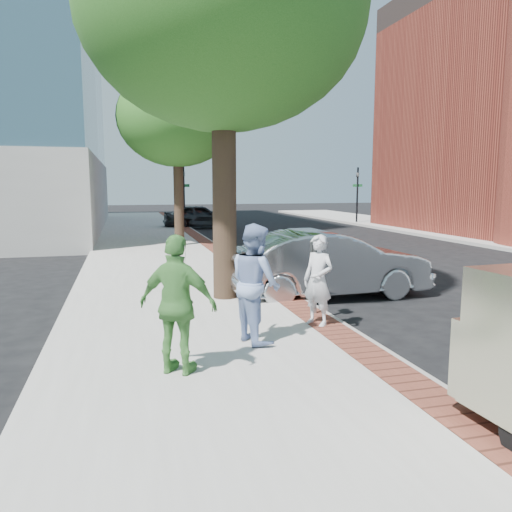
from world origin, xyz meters
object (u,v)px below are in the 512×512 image
object	(u,v)px
person_gray	(318,280)
person_officer	(256,283)
parking_meter	(316,260)
sedan_silver	(327,264)
bg_car	(199,216)
person_green	(178,305)

from	to	relation	value
person_gray	person_officer	world-z (taller)	person_officer
parking_meter	sedan_silver	bearing A→B (deg)	60.96
person_officer	bg_car	bearing A→B (deg)	-19.51
parking_meter	person_green	xyz separation A→B (m)	(-2.88, -2.42, -0.13)
person_officer	sedan_silver	xyz separation A→B (m)	(2.62, 3.27, -0.30)
parking_meter	sedan_silver	xyz separation A→B (m)	(1.07, 1.93, -0.42)
person_officer	person_green	bearing A→B (deg)	115.75
parking_meter	bg_car	world-z (taller)	parking_meter
sedan_silver	bg_car	size ratio (longest dim) A/B	1.11
person_green	bg_car	world-z (taller)	person_green
person_gray	sedan_silver	world-z (taller)	person_gray
sedan_silver	person_green	bearing A→B (deg)	136.38
person_green	sedan_silver	size ratio (longest dim) A/B	0.39
person_gray	sedan_silver	xyz separation A→B (m)	(1.31, 2.67, -0.17)
person_green	sedan_silver	bearing A→B (deg)	-100.24
parking_meter	person_gray	bearing A→B (deg)	-107.92
person_gray	person_green	bearing A→B (deg)	-89.38
person_officer	sedan_silver	world-z (taller)	person_officer
parking_meter	sedan_silver	distance (m)	2.24
person_officer	person_green	world-z (taller)	person_officer
person_gray	person_officer	xyz separation A→B (m)	(-1.31, -0.60, 0.13)
person_officer	bg_car	distance (m)	23.07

